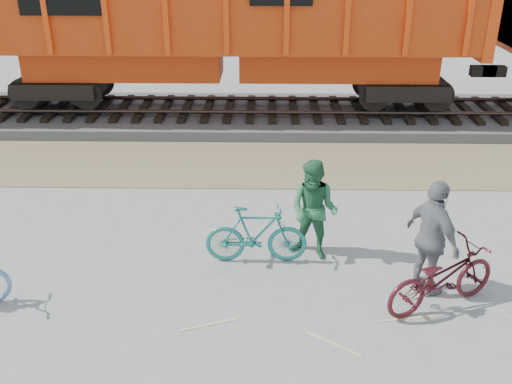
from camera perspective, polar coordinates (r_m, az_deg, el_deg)
ground at (r=9.36m, az=2.00°, el=-10.14°), size 120.00×120.00×0.00m
gravel_strip at (r=14.21m, az=1.72°, el=2.84°), size 120.00×3.00×0.02m
ballast_bed at (r=17.45m, az=1.62°, el=7.64°), size 120.00×4.00×0.30m
track at (r=17.36m, az=1.64°, el=8.66°), size 120.00×2.60×0.24m
hopper_car_center at (r=16.84m, az=-2.63°, el=16.96°), size 14.00×3.13×4.65m
bicycle_teal at (r=9.91m, az=0.02°, el=-4.28°), size 1.78×0.52×1.07m
bicycle_maroon at (r=9.25m, az=18.08°, el=-8.13°), size 2.10×1.51×1.05m
person_man at (r=9.95m, az=5.81°, el=-1.85°), size 1.10×1.01×1.82m
person_woman at (r=9.32m, az=17.21°, el=-4.50°), size 0.92×1.23×1.95m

